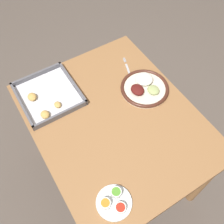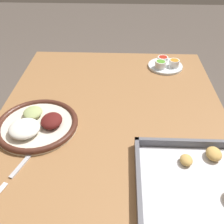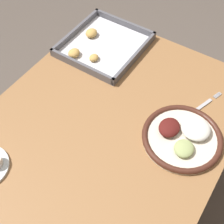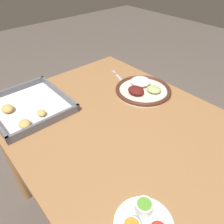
# 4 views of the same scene
# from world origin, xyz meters

# --- Properties ---
(ground_plane) EXTENTS (8.00, 8.00, 0.00)m
(ground_plane) POSITION_xyz_m (0.00, 0.00, 0.00)
(ground_plane) COLOR #564C44
(dining_table) EXTENTS (1.00, 0.80, 0.72)m
(dining_table) POSITION_xyz_m (0.00, 0.00, 0.60)
(dining_table) COLOR olive
(dining_table) RESTS_ON ground_plane
(dinner_plate) EXTENTS (0.27, 0.27, 0.05)m
(dinner_plate) POSITION_xyz_m (0.08, -0.25, 0.74)
(dinner_plate) COLOR beige
(dinner_plate) RESTS_ON dining_table
(fork) EXTENTS (0.19, 0.08, 0.00)m
(fork) POSITION_xyz_m (0.23, -0.24, 0.73)
(fork) COLOR #B2B2B7
(fork) RESTS_ON dining_table
(saucer_plate) EXTENTS (0.15, 0.15, 0.04)m
(saucer_plate) POSITION_xyz_m (-0.36, 0.23, 0.74)
(saucer_plate) COLOR silver
(saucer_plate) RESTS_ON dining_table
(baking_tray) EXTENTS (0.33, 0.31, 0.04)m
(baking_tray) POSITION_xyz_m (0.31, 0.24, 0.73)
(baking_tray) COLOR #595960
(baking_tray) RESTS_ON dining_table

